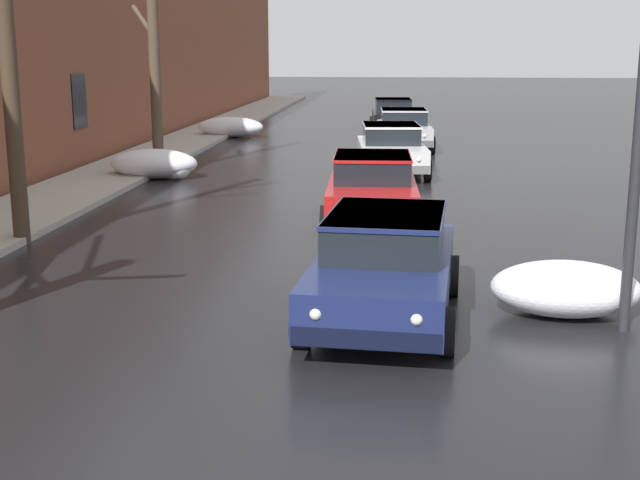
# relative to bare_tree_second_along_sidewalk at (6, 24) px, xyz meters

# --- Properties ---
(left_sidewalk_slab) EXTENTS (2.45, 80.00, 0.13)m
(left_sidewalk_slab) POSITION_rel_bare_tree_second_along_sidewalk_xyz_m (-1.12, 7.15, -3.90)
(left_sidewalk_slab) COLOR #A8A399
(left_sidewalk_slab) RESTS_ON ground
(brick_townhouse_facade) EXTENTS (0.63, 80.00, 8.58)m
(brick_townhouse_facade) POSITION_rel_bare_tree_second_along_sidewalk_xyz_m (-2.85, 7.14, 0.32)
(brick_townhouse_facade) COLOR brown
(brick_townhouse_facade) RESTS_ON ground
(snow_bank_near_corner_left) EXTENTS (2.44, 1.49, 0.81)m
(snow_bank_near_corner_left) POSITION_rel_bare_tree_second_along_sidewalk_xyz_m (0.22, 8.17, -3.57)
(snow_bank_near_corner_left) COLOR white
(snow_bank_near_corner_left) RESTS_ON ground
(snow_bank_along_left_kerb) EXTENTS (2.02, 1.37, 0.73)m
(snow_bank_along_left_kerb) POSITION_rel_bare_tree_second_along_sidewalk_xyz_m (9.29, -3.50, -3.61)
(snow_bank_along_left_kerb) COLOR white
(snow_bank_along_left_kerb) RESTS_ON ground
(snow_bank_mid_block_left) EXTENTS (2.64, 1.18, 0.81)m
(snow_bank_mid_block_left) POSITION_rel_bare_tree_second_along_sidewalk_xyz_m (0.15, 19.27, -3.57)
(snow_bank_mid_block_left) COLOR white
(snow_bank_mid_block_left) RESTS_ON ground
(bare_tree_second_along_sidewalk) EXTENTS (1.99, 2.28, 7.38)m
(bare_tree_second_along_sidewalk) POSITION_rel_bare_tree_second_along_sidewalk_xyz_m (0.00, 0.00, 0.00)
(bare_tree_second_along_sidewalk) COLOR #423323
(bare_tree_second_along_sidewalk) RESTS_ON ground
(bare_tree_mid_block) EXTENTS (3.26, 2.76, 8.01)m
(bare_tree_mid_block) POSITION_rel_bare_tree_second_along_sidewalk_xyz_m (-0.03, 9.25, 0.07)
(bare_tree_mid_block) COLOR #4C3D2D
(bare_tree_mid_block) RESTS_ON ground
(sedan_darkblue_approaching_near_lane) EXTENTS (2.18, 4.31, 1.42)m
(sedan_darkblue_approaching_near_lane) POSITION_rel_bare_tree_second_along_sidewalk_xyz_m (6.78, -3.85, -3.21)
(sedan_darkblue_approaching_near_lane) COLOR navy
(sedan_darkblue_approaching_near_lane) RESTS_ON ground
(sedan_red_parked_kerbside_close) EXTENTS (2.08, 3.99, 1.42)m
(sedan_red_parked_kerbside_close) POSITION_rel_bare_tree_second_along_sidewalk_xyz_m (6.40, 2.45, -3.21)
(sedan_red_parked_kerbside_close) COLOR red
(sedan_red_parked_kerbside_close) RESTS_ON ground
(sedan_white_parked_kerbside_mid) EXTENTS (2.26, 4.28, 1.42)m
(sedan_white_parked_kerbside_mid) POSITION_rel_bare_tree_second_along_sidewalk_xyz_m (6.68, 9.57, -3.21)
(sedan_white_parked_kerbside_mid) COLOR silver
(sedan_white_parked_kerbside_mid) RESTS_ON ground
(sedan_silver_parked_far_down_block) EXTENTS (2.16, 4.02, 1.42)m
(sedan_silver_parked_far_down_block) POSITION_rel_bare_tree_second_along_sidewalk_xyz_m (7.05, 15.66, -3.21)
(sedan_silver_parked_far_down_block) COLOR #B7B7BC
(sedan_silver_parked_far_down_block) RESTS_ON ground
(sedan_black_queued_behind_truck) EXTENTS (2.09, 4.02, 1.42)m
(sedan_black_queued_behind_truck) POSITION_rel_bare_tree_second_along_sidewalk_xyz_m (6.61, 21.80, -3.21)
(sedan_black_queued_behind_truck) COLOR black
(sedan_black_queued_behind_truck) RESTS_ON ground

